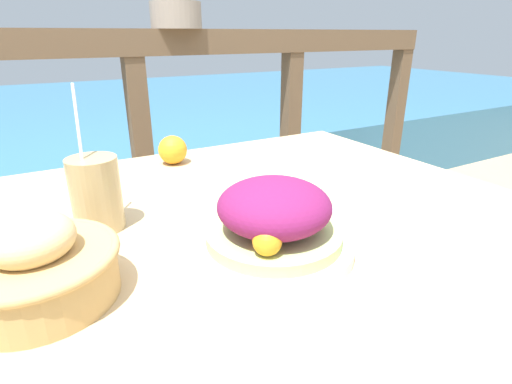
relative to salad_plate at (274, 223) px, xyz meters
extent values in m
cube|color=tan|center=(0.07, 0.13, -0.07)|extent=(1.04, 0.97, 0.04)
cube|color=tan|center=(-0.39, 0.55, -0.45)|extent=(0.06, 0.06, 0.73)
cube|color=tan|center=(0.52, 0.55, -0.45)|extent=(0.06, 0.06, 0.73)
cube|color=brown|center=(0.07, 1.04, 0.23)|extent=(2.80, 0.08, 0.09)
cube|color=brown|center=(0.07, 1.04, -0.31)|extent=(0.07, 0.07, 1.01)
cube|color=brown|center=(0.75, 1.04, -0.31)|extent=(0.07, 0.07, 1.01)
cube|color=brown|center=(1.43, 1.04, -0.31)|extent=(0.07, 0.07, 1.01)
cube|color=teal|center=(0.07, 3.54, -0.58)|extent=(12.00, 4.00, 0.48)
cylinder|color=white|center=(0.00, 0.00, -0.04)|extent=(0.24, 0.24, 0.02)
cylinder|color=#B7D17A|center=(0.00, 0.00, -0.02)|extent=(0.21, 0.21, 0.02)
ellipsoid|color=#72194C|center=(0.00, 0.00, 0.03)|extent=(0.17, 0.17, 0.08)
sphere|color=orange|center=(0.07, 0.01, 0.01)|extent=(0.04, 0.04, 0.04)
sphere|color=orange|center=(-0.03, 0.07, 0.01)|extent=(0.04, 0.04, 0.04)
sphere|color=orange|center=(-0.05, -0.06, 0.01)|extent=(0.04, 0.04, 0.04)
cylinder|color=tan|center=(-0.21, 0.22, 0.01)|extent=(0.08, 0.08, 0.13)
cylinder|color=white|center=(-0.23, 0.22, 0.09)|extent=(0.02, 0.07, 0.21)
cylinder|color=tan|center=(-0.31, 0.05, -0.02)|extent=(0.19, 0.19, 0.06)
torus|color=tan|center=(-0.31, 0.05, 0.01)|extent=(0.20, 0.20, 0.01)
ellipsoid|color=#DBB77A|center=(-0.31, 0.05, 0.04)|extent=(0.10, 0.10, 0.06)
cylinder|color=gray|center=(0.24, 1.04, 0.32)|extent=(0.18, 0.18, 0.09)
cube|color=silver|center=(0.18, 0.02, -0.05)|extent=(0.03, 0.18, 0.00)
cube|color=silver|center=(0.22, -0.02, -0.05)|extent=(0.04, 0.18, 0.00)
sphere|color=orange|center=(0.02, 0.51, -0.01)|extent=(0.07, 0.07, 0.07)
camera|label=1|loc=(-0.29, -0.45, 0.26)|focal=28.00mm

